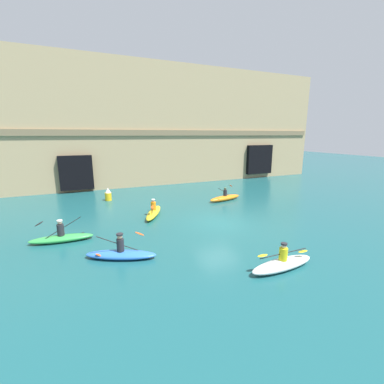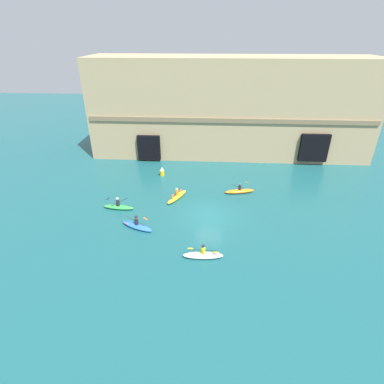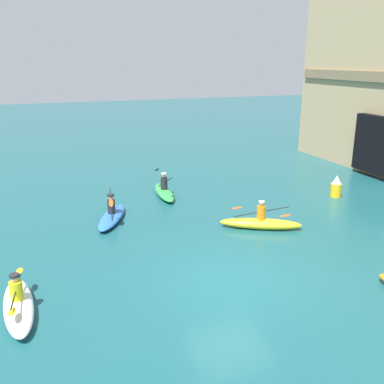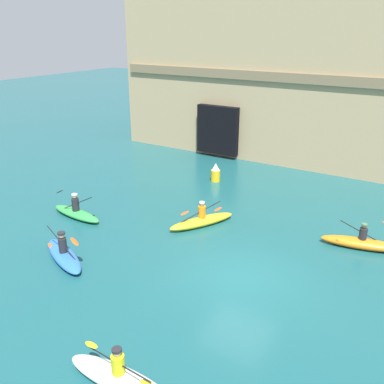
{
  "view_description": "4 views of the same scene",
  "coord_description": "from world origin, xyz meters",
  "px_view_note": "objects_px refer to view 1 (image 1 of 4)",
  "views": [
    {
      "loc": [
        -7.59,
        -13.36,
        5.39
      ],
      "look_at": [
        -1.6,
        0.48,
        2.0
      ],
      "focal_mm": 24.0,
      "sensor_mm": 36.0,
      "label": 1
    },
    {
      "loc": [
        -0.1,
        -23.86,
        15.27
      ],
      "look_at": [
        -1.73,
        1.53,
        1.59
      ],
      "focal_mm": 28.0,
      "sensor_mm": 36.0,
      "label": 2
    },
    {
      "loc": [
        10.56,
        -5.21,
        6.49
      ],
      "look_at": [
        -4.21,
        0.33,
        1.58
      ],
      "focal_mm": 40.0,
      "sensor_mm": 36.0,
      "label": 3
    },
    {
      "loc": [
        5.53,
        -12.05,
        8.42
      ],
      "look_at": [
        -4.47,
        3.86,
        1.1
      ],
      "focal_mm": 40.0,
      "sensor_mm": 36.0,
      "label": 4
    }
  ],
  "objects_px": {
    "kayak_orange": "(225,198)",
    "kayak_green": "(61,237)",
    "kayak_blue": "(121,254)",
    "kayak_white": "(282,263)",
    "kayak_yellow": "(154,212)",
    "marker_buoy": "(108,195)"
  },
  "relations": [
    {
      "from": "kayak_orange",
      "to": "kayak_green",
      "type": "xyz_separation_m",
      "value": [
        -12.03,
        -3.99,
        -0.01
      ]
    },
    {
      "from": "kayak_green",
      "to": "kayak_blue",
      "type": "relative_size",
      "value": 0.97
    },
    {
      "from": "kayak_blue",
      "to": "kayak_white",
      "type": "height_order",
      "value": "kayak_blue"
    },
    {
      "from": "kayak_yellow",
      "to": "kayak_green",
      "type": "relative_size",
      "value": 1.02
    },
    {
      "from": "kayak_white",
      "to": "kayak_yellow",
      "type": "bearing_deg",
      "value": -74.6
    },
    {
      "from": "kayak_yellow",
      "to": "kayak_white",
      "type": "distance_m",
      "value": 9.47
    },
    {
      "from": "kayak_green",
      "to": "marker_buoy",
      "type": "xyz_separation_m",
      "value": [
        3.09,
        7.87,
        0.27
      ]
    },
    {
      "from": "kayak_orange",
      "to": "kayak_white",
      "type": "xyz_separation_m",
      "value": [
        -3.58,
        -10.64,
        0.0
      ]
    },
    {
      "from": "kayak_white",
      "to": "marker_buoy",
      "type": "distance_m",
      "value": 15.47
    },
    {
      "from": "kayak_orange",
      "to": "marker_buoy",
      "type": "xyz_separation_m",
      "value": [
        -8.93,
        3.88,
        0.26
      ]
    },
    {
      "from": "kayak_green",
      "to": "kayak_white",
      "type": "relative_size",
      "value": 1.0
    },
    {
      "from": "kayak_orange",
      "to": "kayak_blue",
      "type": "relative_size",
      "value": 1.02
    },
    {
      "from": "kayak_yellow",
      "to": "kayak_blue",
      "type": "xyz_separation_m",
      "value": [
        -2.95,
        -5.41,
        -0.03
      ]
    },
    {
      "from": "kayak_orange",
      "to": "kayak_blue",
      "type": "xyz_separation_m",
      "value": [
        -9.5,
        -7.06,
        -0.02
      ]
    },
    {
      "from": "kayak_green",
      "to": "marker_buoy",
      "type": "relative_size",
      "value": 2.87
    },
    {
      "from": "kayak_orange",
      "to": "kayak_yellow",
      "type": "relative_size",
      "value": 1.03
    },
    {
      "from": "kayak_white",
      "to": "marker_buoy",
      "type": "xyz_separation_m",
      "value": [
        -5.36,
        14.51,
        0.26
      ]
    },
    {
      "from": "marker_buoy",
      "to": "kayak_orange",
      "type": "bearing_deg",
      "value": -23.45
    },
    {
      "from": "kayak_yellow",
      "to": "kayak_blue",
      "type": "distance_m",
      "value": 6.16
    },
    {
      "from": "kayak_white",
      "to": "marker_buoy",
      "type": "height_order",
      "value": "kayak_white"
    },
    {
      "from": "kayak_green",
      "to": "kayak_white",
      "type": "height_order",
      "value": "kayak_green"
    },
    {
      "from": "kayak_white",
      "to": "kayak_green",
      "type": "bearing_deg",
      "value": -41.08
    }
  ]
}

